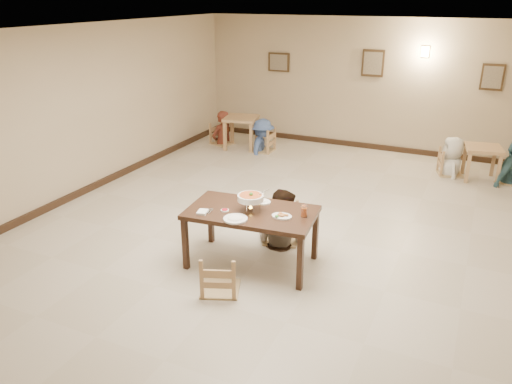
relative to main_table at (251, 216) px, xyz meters
The scene contains 29 objects.
floor 1.37m from the main_table, 87.98° to the left, with size 10.00×10.00×0.00m, color #C0B3A0.
ceiling 2.57m from the main_table, 87.98° to the left, with size 10.00×10.00×0.00m, color silver.
wall_back 6.22m from the main_table, 89.62° to the left, with size 10.00×10.00×0.00m, color tan.
wall_left 4.20m from the main_table, 163.47° to the left, with size 10.00×10.00×0.00m, color tan.
baseboard_back 6.18m from the main_table, 89.61° to the left, with size 8.00×0.06×0.12m, color black.
baseboard_left 4.15m from the main_table, 163.35° to the left, with size 0.06×10.00×0.12m, color black.
picture_a 6.61m from the main_table, 109.39° to the left, with size 0.55×0.04×0.45m.
picture_b 6.27m from the main_table, 88.68° to the left, with size 0.50×0.04×0.60m.
picture_c 6.77m from the main_table, 66.69° to the left, with size 0.45×0.04×0.55m.
wall_sconce 6.46m from the main_table, 78.56° to the left, with size 0.16×0.05×0.22m, color #FFD88C.
main_table is the anchor object (origin of this frame).
chair_far 0.85m from the main_table, 82.72° to the left, with size 0.50×0.50×1.07m.
chair_near 0.80m from the main_table, 95.21° to the right, with size 0.47×0.47×1.00m.
main_diner 0.77m from the main_table, 80.74° to the left, with size 0.82×0.64×1.69m, color gray.
curry_warmer 0.26m from the main_table, 151.94° to the right, with size 0.39×0.35×0.31m.
rice_plate_far 0.32m from the main_table, 90.97° to the left, with size 0.29×0.29×0.07m.
rice_plate_near 0.37m from the main_table, 99.86° to the right, with size 0.31×0.31×0.07m.
fried_plate 0.46m from the main_table, ahead, with size 0.27×0.27×0.06m.
chili_dish 0.36m from the main_table, 152.36° to the right, with size 0.11×0.11×0.02m.
napkin_cutlery 0.65m from the main_table, 148.16° to the right, with size 0.18×0.26×0.03m.
drink_glass 0.72m from the main_table, ahead, with size 0.08×0.08×0.16m.
bg_table_left 5.56m from the main_table, 117.85° to the left, with size 0.90×0.90×0.75m.
bg_table_right 5.64m from the main_table, 61.36° to the left, with size 0.79×0.79×0.68m.
bg_chair_ll 5.91m from the main_table, 122.40° to the left, with size 0.46×0.46×0.98m.
bg_chair_lr 5.28m from the main_table, 112.58° to the left, with size 0.50×0.50×1.07m.
bg_chair_rl 5.46m from the main_table, 66.80° to the left, with size 0.47×0.47×1.00m.
bg_diner_a 5.91m from the main_table, 122.40° to the left, with size 0.61×0.40×1.67m, color maroon.
bg_diner_b 5.28m from the main_table, 112.58° to the left, with size 0.99×0.57×1.54m, color #4B68A5.
bg_diner_c 5.45m from the main_table, 66.80° to the left, with size 0.77×0.50×1.58m, color silver.
Camera 1 is at (2.55, -6.63, 3.47)m, focal length 35.00 mm.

